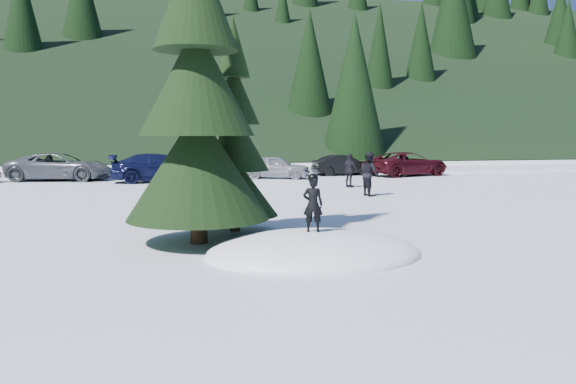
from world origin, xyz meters
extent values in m
plane|color=white|center=(0.00, 0.00, 0.00)|extent=(200.00, 200.00, 0.00)
ellipsoid|color=white|center=(0.00, 0.00, 0.00)|extent=(4.48, 3.52, 0.96)
cylinder|color=#311C10|center=(-2.20, 1.80, 0.70)|extent=(0.38, 0.38, 1.40)
cone|color=black|center=(-2.20, 1.80, 1.79)|extent=(3.20, 3.20, 2.46)
cone|color=black|center=(-2.20, 1.80, 3.65)|extent=(2.54, 2.54, 2.46)
cylinder|color=#311C10|center=(-1.20, 3.20, 0.50)|extent=(0.26, 0.26, 1.00)
cone|color=black|center=(-1.20, 3.20, 1.16)|extent=(2.20, 2.20, 1.52)
cone|color=black|center=(-1.20, 3.20, 2.31)|extent=(1.75, 1.75, 1.52)
cone|color=black|center=(-1.20, 3.20, 3.46)|extent=(1.29, 1.29, 1.52)
cone|color=black|center=(-1.20, 3.20, 4.61)|extent=(0.84, 0.84, 1.52)
imported|color=black|center=(-0.03, -0.01, 1.04)|extent=(0.48, 0.39, 1.12)
imported|color=black|center=(5.15, 10.22, 0.88)|extent=(0.79, 0.95, 1.76)
imported|color=black|center=(5.59, 13.86, 0.79)|extent=(0.80, 0.99, 1.58)
imported|color=#575A5F|center=(-8.23, 21.09, 0.74)|extent=(5.69, 3.39, 1.48)
imported|color=black|center=(-2.98, 18.82, 0.74)|extent=(5.09, 2.10, 1.47)
imported|color=gray|center=(3.32, 19.82, 0.65)|extent=(4.12, 2.91, 1.30)
imported|color=black|center=(7.80, 21.38, 0.61)|extent=(3.78, 1.47, 1.23)
imported|color=#380A11|center=(11.42, 20.17, 0.71)|extent=(5.55, 3.66, 1.42)
camera|label=1|loc=(-3.04, -10.86, 2.44)|focal=35.00mm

